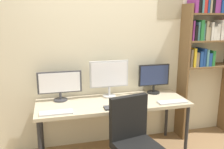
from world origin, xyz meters
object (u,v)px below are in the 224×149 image
Objects in this scene: laptop_closed at (125,100)px; monitor_right at (154,77)px; keyboard_center at (118,107)px; bookshelf at (207,43)px; computer_mouse at (138,104)px; keyboard_right at (172,102)px; desk at (113,105)px; monitor_left at (60,84)px; keyboard_left at (56,113)px; monitor_center at (109,76)px.

monitor_right is at bearing 16.38° from laptop_closed.
bookshelf is at bearing 17.24° from keyboard_center.
bookshelf is at bearing 19.56° from computer_mouse.
computer_mouse is at bearing 176.38° from keyboard_right.
desk is 20.37× the size of computer_mouse.
computer_mouse is at bearing -67.31° from laptop_closed.
monitor_right is 0.59m from laptop_closed.
monitor_left is 1.49× the size of keyboard_right.
monitor_right is at bearing -0.00° from monitor_left.
desk is 0.91× the size of bookshelf.
computer_mouse is (-1.21, -0.43, -0.68)m from bookshelf.
monitor_left is at bearing -179.53° from bookshelf.
keyboard_right is 0.46m from computer_mouse.
keyboard_left is at bearing 180.00° from keyboard_center.
desk is 3.68× the size of monitor_center.
monitor_right reaches higher than keyboard_left.
laptop_closed is (-0.50, -0.23, -0.22)m from monitor_right.
keyboard_left is at bearing -168.24° from bookshelf.
desk is 0.75m from monitor_right.
monitor_right is at bearing 33.92° from keyboard_center.
laptop_closed is (0.89, 0.21, 0.00)m from keyboard_left.
monitor_left is at bearing 81.01° from keyboard_left.
monitor_center is 0.40m from laptop_closed.
bookshelf is at bearing 2.00° from laptop_closed.
keyboard_center is 0.87× the size of keyboard_right.
desk is at bearing 90.00° from keyboard_center.
keyboard_center is 0.26m from laptop_closed.
monitor_left is 1.32m from monitor_right.
computer_mouse is at bearing -56.95° from monitor_center.
computer_mouse is at bearing -36.77° from desk.
laptop_closed is (-1.32, -0.25, -0.68)m from bookshelf.
laptop_closed is at bearing 52.62° from keyboard_center.
keyboard_center is at bearing -146.08° from monitor_right.
desk is at bearing -162.11° from monitor_right.
keyboard_left is at bearing 180.00° from keyboard_right.
desk is 5.22× the size of keyboard_left.
keyboard_left is at bearing -175.54° from laptop_closed.
keyboard_center is 3.43× the size of computer_mouse.
monitor_right is 1.38× the size of keyboard_center.
computer_mouse is at bearing 6.16° from keyboard_center.
keyboard_left is at bearing -162.46° from desk.
bookshelf is at bearing 31.37° from keyboard_right.
laptop_closed is at bearing -7.74° from desk.
monitor_right reaches higher than desk.
keyboard_left is 1.00m from computer_mouse.
monitor_center is 0.90m from keyboard_left.
bookshelf is 1.46m from computer_mouse.
keyboard_right is at bearing 0.00° from keyboard_center.
keyboard_right reaches higher than desk.
monitor_left is at bearing -180.00° from monitor_center.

